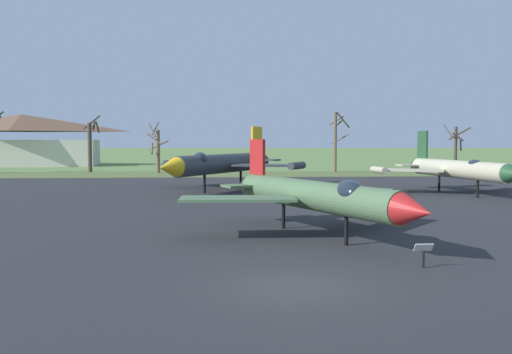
{
  "coord_description": "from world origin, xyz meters",
  "views": [
    {
      "loc": [
        -2.27,
        -16.51,
        4.39
      ],
      "look_at": [
        0.6,
        24.66,
        1.71
      ],
      "focal_mm": 39.94,
      "sensor_mm": 36.0,
      "label": 1
    }
  ],
  "objects": [
    {
      "name": "ground_plane",
      "position": [
        0.0,
        0.0,
        0.0
      ],
      "size": [
        600.0,
        600.0,
        0.0
      ],
      "primitive_type": "plane",
      "color": "#607F42"
    },
    {
      "name": "asphalt_apron",
      "position": [
        0.0,
        18.69,
        0.03
      ],
      "size": [
        87.43,
        62.29,
        0.05
      ],
      "primitive_type": "cube",
      "color": "#28282B",
      "rests_on": "ground"
    },
    {
      "name": "grass_verge_strip",
      "position": [
        0.0,
        55.83,
        0.03
      ],
      "size": [
        147.43,
        12.0,
        0.06
      ],
      "primitive_type": "cube",
      "color": "#566533",
      "rests_on": "ground"
    },
    {
      "name": "jet_fighter_front_right",
      "position": [
        2.16,
        8.48,
        1.95
      ],
      "size": [
        10.89,
        12.92,
        4.43
      ],
      "color": "#4C6B47",
      "rests_on": "ground"
    },
    {
      "name": "info_placard_front_right",
      "position": [
        4.73,
        2.15,
        0.58
      ],
      "size": [
        0.64,
        0.23,
        0.9
      ],
      "color": "black",
      "rests_on": "ground"
    },
    {
      "name": "jet_fighter_rear_center",
      "position": [
        17.04,
        27.74,
        2.09
      ],
      "size": [
        12.29,
        14.64,
        5.22
      ],
      "color": "#B7B293",
      "rests_on": "ground"
    },
    {
      "name": "jet_fighter_rear_right",
      "position": [
        -1.87,
        32.35,
        2.42
      ],
      "size": [
        12.64,
        15.71,
        5.69
      ],
      "color": "#33383D",
      "rests_on": "ground"
    },
    {
      "name": "bare_tree_center",
      "position": [
        -19.26,
        61.89,
        3.89
      ],
      "size": [
        2.42,
        2.42,
        7.82
      ],
      "color": "#42382D",
      "rests_on": "ground"
    },
    {
      "name": "bare_tree_right_of_center",
      "position": [
        -10.13,
        59.83,
        3.28
      ],
      "size": [
        2.77,
        2.84,
        6.81
      ],
      "color": "brown",
      "rests_on": "ground"
    },
    {
      "name": "bare_tree_far_right",
      "position": [
        13.98,
        59.89,
        4.63
      ],
      "size": [
        2.57,
        3.85,
        8.24
      ],
      "color": "brown",
      "rests_on": "ground"
    },
    {
      "name": "bare_tree_backdrop_extra",
      "position": [
        30.81,
        60.08,
        3.62
      ],
      "size": [
        3.61,
        3.58,
        6.58
      ],
      "color": "#42382D",
      "rests_on": "ground"
    },
    {
      "name": "visitor_building",
      "position": [
        -35.54,
        83.6,
        4.37
      ],
      "size": [
        27.16,
        15.27,
        8.79
      ],
      "color": "beige",
      "rests_on": "ground"
    }
  ]
}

